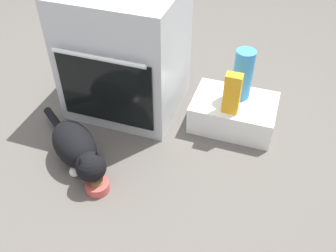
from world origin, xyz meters
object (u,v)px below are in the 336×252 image
object	(u,v)px
water_bottle	(243,74)
oven	(125,51)
juice_carton	(232,93)
cat	(77,148)
pantry_cabinet	(233,113)
food_bowl	(97,186)

from	to	relation	value
water_bottle	oven	bearing A→B (deg)	-174.74
juice_carton	oven	bearing A→B (deg)	172.24
water_bottle	cat	bearing A→B (deg)	-138.36
pantry_cabinet	cat	world-z (taller)	cat
oven	food_bowl	size ratio (longest dim) A/B	6.26
pantry_cabinet	oven	bearing A→B (deg)	-179.45
pantry_cabinet	juice_carton	world-z (taller)	juice_carton
oven	pantry_cabinet	world-z (taller)	oven
pantry_cabinet	food_bowl	bearing A→B (deg)	-126.92
pantry_cabinet	cat	size ratio (longest dim) A/B	0.80
juice_carton	pantry_cabinet	bearing A→B (deg)	83.26
food_bowl	cat	bearing A→B (deg)	142.85
pantry_cabinet	juice_carton	bearing A→B (deg)	-96.74
pantry_cabinet	food_bowl	size ratio (longest dim) A/B	3.98
pantry_cabinet	water_bottle	bearing A→B (deg)	75.23
cat	juice_carton	size ratio (longest dim) A/B	2.50
oven	water_bottle	distance (m)	0.69
water_bottle	food_bowl	bearing A→B (deg)	-125.59
food_bowl	water_bottle	bearing A→B (deg)	54.41
pantry_cabinet	food_bowl	distance (m)	0.90
oven	water_bottle	world-z (taller)	oven
food_bowl	juice_carton	distance (m)	0.86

